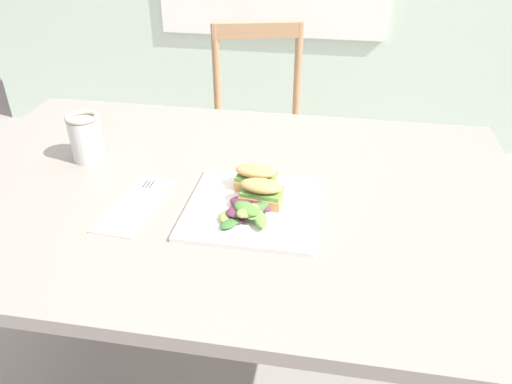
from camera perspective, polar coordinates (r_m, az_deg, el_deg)
The scene contains 9 objects.
dining_table at distance 1.18m, azimuth -3.76°, elevation -4.21°, with size 1.35×0.89×0.74m.
chair_wooden_far at distance 2.05m, azimuth 0.47°, elevation 6.72°, with size 0.49×0.49×0.87m.
plate_lunch at distance 1.03m, azimuth -0.38°, elevation -1.86°, with size 0.27×0.27×0.01m, color white.
sandwich_half_front at distance 1.02m, azimuth 0.64°, elevation -0.01°, with size 0.09×0.07×0.06m.
sandwich_half_back at distance 1.07m, azimuth -0.03°, elevation 1.75°, with size 0.09×0.07×0.06m.
salad_mixed_greens at distance 0.98m, azimuth -1.10°, elevation -2.20°, with size 0.11×0.13×0.03m.
napkin_folded at distance 1.08m, azimuth -13.87°, elevation -1.40°, with size 0.09×0.23×0.00m, color silver.
fork_on_napkin at distance 1.09m, azimuth -13.54°, elevation -0.76°, with size 0.03×0.19×0.00m.
mason_jar_iced_tea at distance 1.28m, azimuth -19.15°, elevation 5.79°, with size 0.08×0.08×0.12m.
Camera 1 is at (0.18, -0.84, 1.31)m, focal length 34.38 mm.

